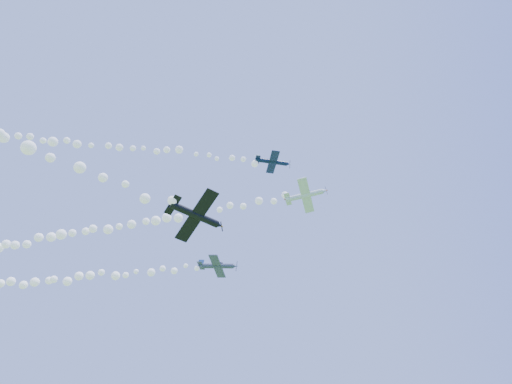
% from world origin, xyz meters
% --- Properties ---
extents(plane_white, '(7.59, 7.76, 2.14)m').
position_xyz_m(plane_white, '(12.20, -0.03, 49.28)').
color(plane_white, white).
extents(smoke_trail_white, '(71.52, 3.90, 3.13)m').
position_xyz_m(smoke_trail_white, '(-25.79, 0.61, 48.96)').
color(smoke_trail_white, white).
extents(plane_navy, '(6.17, 6.51, 2.19)m').
position_xyz_m(plane_navy, '(7.62, -4.95, 53.47)').
color(plane_navy, '#0C1938').
extents(smoke_trail_navy, '(66.54, 27.10, 2.52)m').
position_xyz_m(smoke_trail_navy, '(-27.32, -18.44, 53.28)').
color(smoke_trail_navy, white).
extents(plane_grey, '(7.81, 8.29, 3.05)m').
position_xyz_m(plane_grey, '(-6.49, 11.34, 44.90)').
color(plane_grey, '#3E435B').
extents(smoke_trail_grey, '(73.00, 9.14, 3.45)m').
position_xyz_m(smoke_trail_grey, '(-45.32, 7.87, 44.52)').
color(smoke_trail_grey, white).
extents(plane_black, '(6.74, 6.53, 2.93)m').
position_xyz_m(plane_black, '(0.30, -17.43, 33.67)').
color(plane_black, black).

